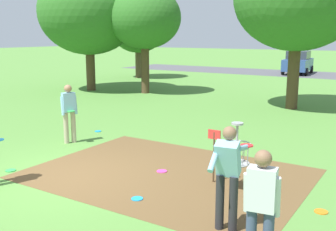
{
  "coord_description": "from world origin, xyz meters",
  "views": [
    {
      "loc": [
        6.56,
        -5.97,
        3.11
      ],
      "look_at": [
        0.94,
        2.91,
        1.0
      ],
      "focal_mm": 43.2,
      "sensor_mm": 36.0,
      "label": 1
    }
  ],
  "objects_px": {
    "frisbee_mid_grass": "(137,199)",
    "frisbee_far_left": "(162,171)",
    "tree_mid_left": "(88,12)",
    "tree_mid_right": "(145,18)",
    "disc_golf_basket": "(234,153)",
    "player_foreground_watching": "(261,206)",
    "frisbee_scattered_a": "(321,212)",
    "player_waiting_left": "(69,110)",
    "parked_car_leftmost": "(298,62)",
    "frisbee_far_right": "(98,131)",
    "player_throwing": "(228,172)",
    "frisbee_by_tee": "(11,170)",
    "tree_near_right": "(138,30)"
  },
  "relations": [
    {
      "from": "frisbee_mid_grass",
      "to": "frisbee_far_left",
      "type": "bearing_deg",
      "value": 106.45
    },
    {
      "from": "tree_mid_left",
      "to": "tree_mid_right",
      "type": "bearing_deg",
      "value": 12.42
    },
    {
      "from": "disc_golf_basket",
      "to": "player_foreground_watching",
      "type": "xyz_separation_m",
      "value": [
        1.52,
        -2.69,
        0.21
      ]
    },
    {
      "from": "frisbee_scattered_a",
      "to": "tree_mid_left",
      "type": "distance_m",
      "value": 18.18
    },
    {
      "from": "player_waiting_left",
      "to": "parked_car_leftmost",
      "type": "xyz_separation_m",
      "value": [
        -0.1,
        25.11,
        -0.05
      ]
    },
    {
      "from": "player_waiting_left",
      "to": "frisbee_far_right",
      "type": "height_order",
      "value": "player_waiting_left"
    },
    {
      "from": "tree_mid_left",
      "to": "disc_golf_basket",
      "type": "bearing_deg",
      "value": -36.79
    },
    {
      "from": "frisbee_far_left",
      "to": "tree_mid_right",
      "type": "height_order",
      "value": "tree_mid_right"
    },
    {
      "from": "frisbee_far_left",
      "to": "frisbee_scattered_a",
      "type": "bearing_deg",
      "value": -4.75
    },
    {
      "from": "player_throwing",
      "to": "player_waiting_left",
      "type": "bearing_deg",
      "value": 157.65
    },
    {
      "from": "frisbee_mid_grass",
      "to": "tree_mid_right",
      "type": "relative_size",
      "value": 0.04
    },
    {
      "from": "player_throwing",
      "to": "disc_golf_basket",
      "type": "bearing_deg",
      "value": 110.1
    },
    {
      "from": "frisbee_far_left",
      "to": "disc_golf_basket",
      "type": "bearing_deg",
      "value": -1.66
    },
    {
      "from": "player_waiting_left",
      "to": "frisbee_by_tee",
      "type": "distance_m",
      "value": 2.8
    },
    {
      "from": "tree_mid_left",
      "to": "parked_car_leftmost",
      "type": "bearing_deg",
      "value": 65.81
    },
    {
      "from": "player_throwing",
      "to": "frisbee_by_tee",
      "type": "bearing_deg",
      "value": -179.6
    },
    {
      "from": "tree_mid_left",
      "to": "player_foreground_watching",
      "type": "bearing_deg",
      "value": -40.57
    },
    {
      "from": "frisbee_scattered_a",
      "to": "tree_mid_right",
      "type": "distance_m",
      "value": 16.04
    },
    {
      "from": "frisbee_far_left",
      "to": "parked_car_leftmost",
      "type": "relative_size",
      "value": 0.06
    },
    {
      "from": "tree_mid_right",
      "to": "frisbee_mid_grass",
      "type": "bearing_deg",
      "value": -55.17
    },
    {
      "from": "frisbee_scattered_a",
      "to": "parked_car_leftmost",
      "type": "relative_size",
      "value": 0.05
    },
    {
      "from": "frisbee_by_tee",
      "to": "player_throwing",
      "type": "bearing_deg",
      "value": 0.4
    },
    {
      "from": "player_throwing",
      "to": "tree_mid_left",
      "type": "height_order",
      "value": "tree_mid_left"
    },
    {
      "from": "tree_near_right",
      "to": "frisbee_far_left",
      "type": "bearing_deg",
      "value": -52.11
    },
    {
      "from": "player_throwing",
      "to": "frisbee_mid_grass",
      "type": "distance_m",
      "value": 2.2
    },
    {
      "from": "frisbee_far_left",
      "to": "frisbee_far_right",
      "type": "bearing_deg",
      "value": 150.93
    },
    {
      "from": "player_foreground_watching",
      "to": "tree_mid_right",
      "type": "distance_m",
      "value": 17.37
    },
    {
      "from": "disc_golf_basket",
      "to": "tree_near_right",
      "type": "height_order",
      "value": "tree_near_right"
    },
    {
      "from": "player_waiting_left",
      "to": "tree_near_right",
      "type": "distance_m",
      "value": 18.44
    },
    {
      "from": "parked_car_leftmost",
      "to": "frisbee_mid_grass",
      "type": "bearing_deg",
      "value": -81.23
    },
    {
      "from": "frisbee_far_right",
      "to": "tree_mid_right",
      "type": "xyz_separation_m",
      "value": [
        -3.86,
        8.1,
        3.96
      ]
    },
    {
      "from": "player_throwing",
      "to": "frisbee_mid_grass",
      "type": "bearing_deg",
      "value": 173.92
    },
    {
      "from": "player_waiting_left",
      "to": "parked_car_leftmost",
      "type": "bearing_deg",
      "value": 90.22
    },
    {
      "from": "player_foreground_watching",
      "to": "tree_near_right",
      "type": "distance_m",
      "value": 25.25
    },
    {
      "from": "disc_golf_basket",
      "to": "player_waiting_left",
      "type": "bearing_deg",
      "value": 172.08
    },
    {
      "from": "disc_golf_basket",
      "to": "frisbee_mid_grass",
      "type": "relative_size",
      "value": 6.18
    },
    {
      "from": "player_throwing",
      "to": "frisbee_far_right",
      "type": "relative_size",
      "value": 8.15
    },
    {
      "from": "player_foreground_watching",
      "to": "parked_car_leftmost",
      "type": "relative_size",
      "value": 0.39
    },
    {
      "from": "disc_golf_basket",
      "to": "parked_car_leftmost",
      "type": "relative_size",
      "value": 0.32
    },
    {
      "from": "frisbee_scattered_a",
      "to": "frisbee_far_left",
      "type": "bearing_deg",
      "value": 175.25
    },
    {
      "from": "disc_golf_basket",
      "to": "player_foreground_watching",
      "type": "relative_size",
      "value": 0.81
    },
    {
      "from": "frisbee_mid_grass",
      "to": "tree_mid_right",
      "type": "xyz_separation_m",
      "value": [
        -8.26,
        11.87,
        3.96
      ]
    },
    {
      "from": "frisbee_scattered_a",
      "to": "frisbee_far_right",
      "type": "bearing_deg",
      "value": 161.74
    },
    {
      "from": "player_foreground_watching",
      "to": "frisbee_scattered_a",
      "type": "bearing_deg",
      "value": 83.35
    },
    {
      "from": "disc_golf_basket",
      "to": "frisbee_by_tee",
      "type": "height_order",
      "value": "disc_golf_basket"
    },
    {
      "from": "disc_golf_basket",
      "to": "frisbee_far_right",
      "type": "bearing_deg",
      "value": 158.64
    },
    {
      "from": "tree_mid_right",
      "to": "tree_mid_left",
      "type": "bearing_deg",
      "value": -167.58
    },
    {
      "from": "player_waiting_left",
      "to": "tree_near_right",
      "type": "bearing_deg",
      "value": 120.16
    },
    {
      "from": "player_waiting_left",
      "to": "frisbee_scattered_a",
      "type": "height_order",
      "value": "player_waiting_left"
    },
    {
      "from": "player_throwing",
      "to": "tree_near_right",
      "type": "bearing_deg",
      "value": 129.84
    }
  ]
}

